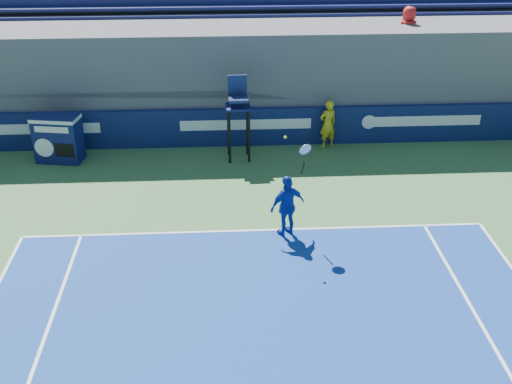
{
  "coord_description": "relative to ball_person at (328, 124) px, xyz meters",
  "views": [
    {
      "loc": [
        -0.73,
        -1.28,
        7.89
      ],
      "look_at": [
        0.0,
        11.5,
        1.25
      ],
      "focal_mm": 45.0,
      "sensor_mm": 36.0,
      "label": 1
    }
  ],
  "objects": [
    {
      "name": "ball_person",
      "position": [
        0.0,
        0.0,
        0.0
      ],
      "size": [
        0.64,
        0.52,
        1.5
      ],
      "primitive_type": "imported",
      "rotation": [
        0.0,
        0.0,
        3.49
      ],
      "color": "gold",
      "rests_on": "apron"
    },
    {
      "name": "back_hoarding",
      "position": [
        -2.49,
        0.31,
        -0.16
      ],
      "size": [
        20.4,
        0.21,
        1.2
      ],
      "color": "#0C1848",
      "rests_on": "ground"
    },
    {
      "name": "match_clock",
      "position": [
        -7.98,
        -0.54,
        -0.02
      ],
      "size": [
        1.43,
        0.94,
        1.4
      ],
      "color": "#0F164B",
      "rests_on": "ground"
    },
    {
      "name": "umpire_chair",
      "position": [
        -2.74,
        -0.66,
        0.77
      ],
      "size": [
        0.73,
        0.73,
        2.48
      ],
      "color": "black",
      "rests_on": "ground"
    },
    {
      "name": "tennis_player",
      "position": [
        -1.75,
        -5.11,
        0.02
      ],
      "size": [
        1.01,
        0.73,
        2.57
      ],
      "color": "#122D99",
      "rests_on": "apron"
    },
    {
      "name": "stadium_seating",
      "position": [
        -2.5,
        2.36,
        1.07
      ],
      "size": [
        21.0,
        4.05,
        4.4
      ],
      "color": "#505055",
      "rests_on": "ground"
    }
  ]
}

